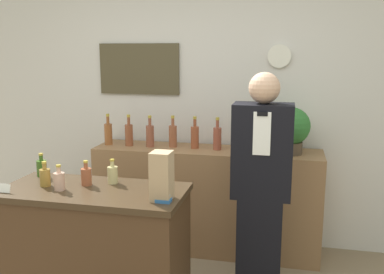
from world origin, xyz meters
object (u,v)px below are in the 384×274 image
(shopkeeper, at_px, (261,189))
(potted_plant, at_px, (291,129))
(paper_bag, at_px, (162,176))
(tape_dispenser, at_px, (164,199))

(shopkeeper, xyz_separation_m, potted_plant, (0.20, 0.65, 0.33))
(shopkeeper, distance_m, potted_plant, 0.76)
(potted_plant, distance_m, paper_bag, 1.49)
(shopkeeper, bearing_deg, potted_plant, 73.18)
(paper_bag, bearing_deg, shopkeeper, 49.07)
(potted_plant, bearing_deg, tape_dispenser, -118.67)
(paper_bag, bearing_deg, potted_plant, 59.84)
(potted_plant, relative_size, tape_dispenser, 4.40)
(shopkeeper, height_order, potted_plant, shopkeeper)
(shopkeeper, xyz_separation_m, tape_dispenser, (-0.53, -0.67, 0.12))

